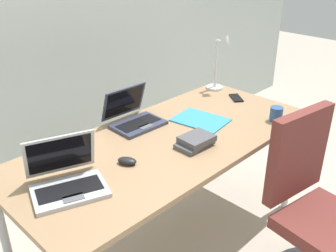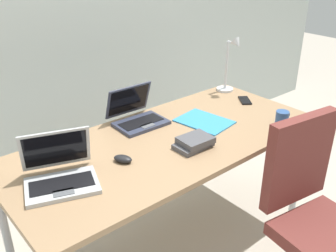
# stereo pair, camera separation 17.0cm
# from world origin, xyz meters

# --- Properties ---
(ground_plane) EXTENTS (12.00, 12.00, 0.00)m
(ground_plane) POSITION_xyz_m (0.00, 0.00, 0.00)
(ground_plane) COLOR #B7AD9E
(wall_back) EXTENTS (6.00, 0.13, 2.60)m
(wall_back) POSITION_xyz_m (-0.00, 1.10, 1.30)
(wall_back) COLOR #B2BCB7
(wall_back) RESTS_ON ground_plane
(desk) EXTENTS (1.80, 0.80, 0.74)m
(desk) POSITION_xyz_m (0.00, 0.00, 0.68)
(desk) COLOR #9E7A56
(desk) RESTS_ON ground_plane
(desk_lamp) EXTENTS (0.12, 0.18, 0.40)m
(desk_lamp) POSITION_xyz_m (0.80, 0.28, 0.94)
(desk_lamp) COLOR silver
(desk_lamp) RESTS_ON desk
(laptop_by_keyboard) EXTENTS (0.39, 0.37, 0.23)m
(laptop_by_keyboard) POSITION_xyz_m (-0.64, -0.01, 0.79)
(laptop_by_keyboard) COLOR #B7BABC
(laptop_by_keyboard) RESTS_ON desk
(laptop_back_left) EXTENTS (0.30, 0.28, 0.21)m
(laptop_back_left) POSITION_xyz_m (-0.01, 0.28, 0.78)
(laptop_back_left) COLOR #33384C
(laptop_back_left) RESTS_ON desk
(computer_mouse) EXTENTS (0.09, 0.11, 0.03)m
(computer_mouse) POSITION_xyz_m (-0.32, -0.04, 0.76)
(computer_mouse) COLOR black
(computer_mouse) RESTS_ON desk
(cell_phone) EXTENTS (0.13, 0.15, 0.01)m
(cell_phone) POSITION_xyz_m (0.75, 0.08, 0.74)
(cell_phone) COLOR black
(cell_phone) RESTS_ON desk
(book_stack) EXTENTS (0.20, 0.14, 0.06)m
(book_stack) POSITION_xyz_m (0.05, -0.16, 0.77)
(book_stack) COLOR #4C4C51
(book_stack) RESTS_ON desk
(paper_folder_near_mouse) EXTENTS (0.28, 0.34, 0.01)m
(paper_folder_near_mouse) POSITION_xyz_m (0.31, 0.03, 0.74)
(paper_folder_near_mouse) COLOR #338CC6
(paper_folder_near_mouse) RESTS_ON desk
(coffee_mug) EXTENTS (0.11, 0.08, 0.09)m
(coffee_mug) POSITION_xyz_m (0.63, -0.30, 0.78)
(coffee_mug) COLOR #2D518C
(coffee_mug) RESTS_ON desk
(office_chair) EXTENTS (0.52, 0.57, 0.97)m
(office_chair) POSITION_xyz_m (0.35, -0.75, 0.40)
(office_chair) COLOR black
(office_chair) RESTS_ON ground_plane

